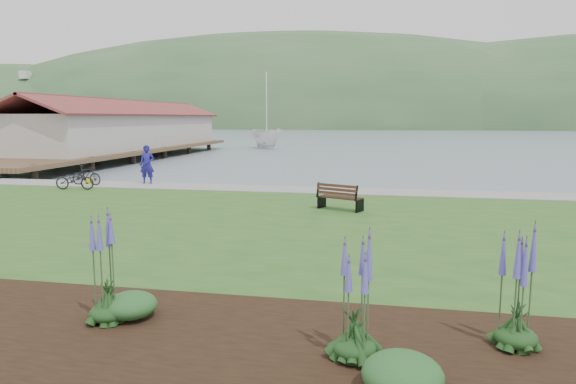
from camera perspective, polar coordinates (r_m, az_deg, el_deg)
name	(u,v)px	position (r m, az deg, el deg)	size (l,w,h in m)	color
ground	(267,230)	(17.48, -2.37, -4.19)	(600.00, 600.00, 0.00)	slate
lawn	(251,237)	(15.54, -4.10, -5.03)	(34.00, 20.00, 0.40)	#2A531D
shoreline_path	(301,190)	(24.06, 1.46, 0.27)	(34.00, 2.20, 0.03)	gray
garden_bed	(311,357)	(7.64, 2.58, -17.81)	(24.00, 4.40, 0.04)	black
far_hillside	(436,128)	(187.31, 16.16, 6.83)	(580.00, 80.00, 38.00)	#335731
pier_pavilion	(126,130)	(50.23, -17.52, 6.63)	(8.00, 36.00, 5.40)	#4C3826
park_bench	(339,197)	(18.86, 5.69, -0.50)	(1.77, 1.26, 1.02)	#311C13
person	(147,161)	(27.02, -15.40, 3.32)	(0.85, 0.59, 2.34)	navy
bicycle_a	(75,180)	(26.12, -22.62, 1.29)	(1.82, 0.64, 0.95)	black
bicycle_b	(86,175)	(27.56, -21.51, 1.72)	(1.64, 0.47, 0.99)	black
sailboat	(267,149)	(62.58, -2.37, 4.84)	(11.00, 11.20, 28.99)	silver
pannier	(89,181)	(27.73, -21.21, 1.10)	(0.20, 0.32, 0.34)	yellow
echium_0	(355,301)	(7.28, 7.48, -11.95)	(0.62, 0.62, 1.96)	#133413
echium_1	(519,291)	(8.25, 24.27, -10.00)	(0.62, 0.62, 2.01)	#133413
echium_4	(106,267)	(8.94, -19.54, -7.88)	(0.62, 0.62, 2.26)	#133413
shrub_0	(131,305)	(9.20, -17.05, -11.93)	(0.87, 0.87, 0.44)	#1E4C21
shrub_1	(402,375)	(6.74, 12.60, -19.20)	(1.00, 1.00, 0.50)	#1E4C21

